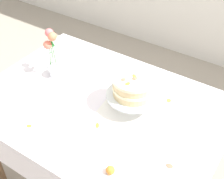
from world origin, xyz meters
The scene contains 10 objects.
dining_table centered at (0.00, -0.02, 0.65)m, with size 1.40×1.00×0.74m.
linen_napkin centered at (0.17, 0.07, 0.74)m, with size 0.32×0.32×0.00m, color white.
cake_stand centered at (0.17, 0.07, 0.82)m, with size 0.29×0.29×0.10m.
layer_cake centered at (0.17, 0.07, 0.90)m, with size 0.23×0.23×0.12m.
flower_vase centered at (-0.39, 0.06, 0.89)m, with size 0.10×0.10×0.32m.
fallen_rose centered at (0.31, -0.36, 0.76)m, with size 0.10×0.11×0.04m.
loose_petal_0 centered at (-0.21, -0.35, 0.74)m, with size 0.03×0.02×0.00m, color orange.
loose_petal_1 centered at (0.52, -0.17, 0.74)m, with size 0.03×0.03×0.00m, color #E56B51.
loose_petal_2 centered at (0.32, 0.24, 0.74)m, with size 0.04×0.03×0.01m, color yellow.
loose_petal_3 centered at (0.09, -0.15, 0.74)m, with size 0.04×0.02×0.00m, color orange.
Camera 1 is at (0.78, -1.06, 1.93)m, focal length 49.89 mm.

